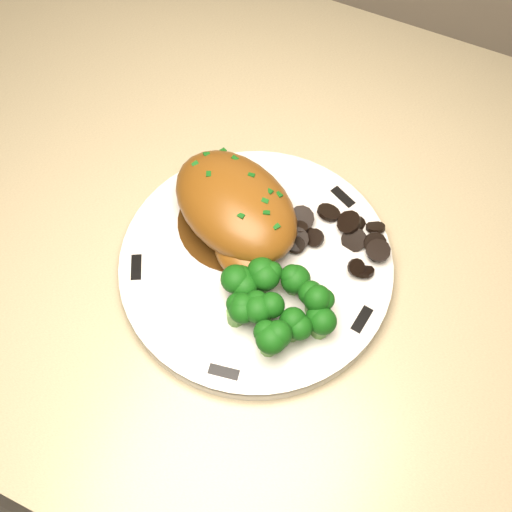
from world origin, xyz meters
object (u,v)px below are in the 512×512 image
at_px(counter, 198,322).
at_px(plate, 256,265).
at_px(chicken_breast, 237,211).
at_px(broccoli_florets, 277,305).

xyz_separation_m(counter, plate, (0.15, -0.09, 0.49)).
relative_size(plate, chicken_breast, 1.55).
relative_size(plate, broccoli_florets, 2.49).
bearing_deg(counter, chicken_breast, -26.59).
bearing_deg(broccoli_florets, chicken_breast, 136.56).
bearing_deg(counter, plate, -29.77).
bearing_deg(broccoli_florets, counter, 146.12).
relative_size(counter, broccoli_florets, 21.02).
bearing_deg(chicken_breast, plate, -14.39).
bearing_deg(plate, counter, 150.23).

